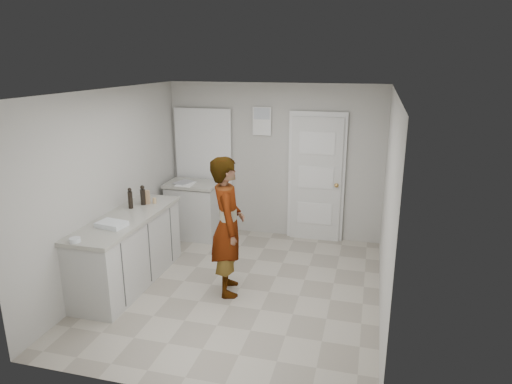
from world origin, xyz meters
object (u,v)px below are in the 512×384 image
(cake_mix_box, at_px, (145,197))
(person, at_px, (228,226))
(spice_jar, at_px, (155,201))
(oil_cruet_b, at_px, (130,198))
(baking_dish, at_px, (112,225))
(oil_cruet_a, at_px, (143,195))
(egg_bowl, at_px, (75,240))

(cake_mix_box, bearing_deg, person, -29.84)
(spice_jar, xyz_separation_m, oil_cruet_b, (-0.21, -0.28, 0.10))
(spice_jar, bearing_deg, person, -21.67)
(person, bearing_deg, cake_mix_box, 52.06)
(cake_mix_box, bearing_deg, baking_dish, -99.53)
(person, bearing_deg, oil_cruet_a, 54.06)
(cake_mix_box, distance_m, oil_cruet_a, 0.06)
(oil_cruet_b, bearing_deg, cake_mix_box, 67.02)
(spice_jar, xyz_separation_m, oil_cruet_a, (-0.12, -0.10, 0.09))
(cake_mix_box, relative_size, oil_cruet_b, 0.67)
(oil_cruet_a, bearing_deg, baking_dish, -86.99)
(oil_cruet_b, bearing_deg, spice_jar, 53.46)
(egg_bowl, bearing_deg, cake_mix_box, 86.27)
(oil_cruet_a, bearing_deg, spice_jar, 38.65)
(person, distance_m, spice_jar, 1.32)
(spice_jar, xyz_separation_m, egg_bowl, (-0.20, -1.50, -0.02))
(oil_cruet_b, bearing_deg, baking_dish, -79.09)
(cake_mix_box, height_order, baking_dish, cake_mix_box)
(baking_dish, bearing_deg, person, 20.39)
(spice_jar, relative_size, egg_bowl, 0.64)
(person, relative_size, cake_mix_box, 9.12)
(baking_dish, relative_size, egg_bowl, 3.01)
(oil_cruet_b, bearing_deg, egg_bowl, -89.83)
(person, relative_size, baking_dish, 4.80)
(oil_cruet_a, bearing_deg, egg_bowl, -93.40)
(person, bearing_deg, baking_dish, 90.60)
(person, relative_size, spice_jar, 22.75)
(spice_jar, height_order, oil_cruet_b, oil_cruet_b)
(cake_mix_box, bearing_deg, oil_cruet_a, -114.91)
(person, height_order, oil_cruet_a, person)
(cake_mix_box, relative_size, oil_cruet_a, 0.69)
(oil_cruet_b, bearing_deg, person, -8.19)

